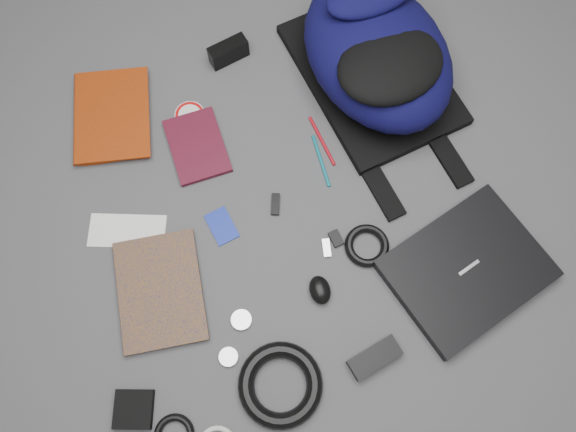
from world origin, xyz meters
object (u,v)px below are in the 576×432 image
object	(u,v)px
backpack	(377,53)
compact_camera	(228,52)
laptop	(467,269)
textbook_red	(74,119)
mouse	(320,290)
power_brick	(375,358)
comic_book	(118,299)
pouch	(134,409)
dvd_case	(197,146)

from	to	relation	value
backpack	compact_camera	xyz separation A→B (m)	(-0.36, 0.19, -0.08)
laptop	compact_camera	xyz separation A→B (m)	(-0.37, 0.78, 0.01)
textbook_red	mouse	distance (m)	0.81
power_brick	laptop	bearing A→B (deg)	11.53
textbook_red	comic_book	bearing A→B (deg)	-77.48
comic_book	pouch	xyz separation A→B (m)	(-0.03, -0.26, 0.00)
backpack	dvd_case	xyz separation A→B (m)	(-0.52, -0.05, -0.11)
pouch	textbook_red	bearing A→B (deg)	87.76
backpack	comic_book	size ratio (longest dim) A/B	1.95
backpack	mouse	xyz separation A→B (m)	(-0.35, -0.52, -0.10)
comic_book	backpack	bearing A→B (deg)	33.03
comic_book	mouse	xyz separation A→B (m)	(0.47, -0.14, 0.01)
compact_camera	comic_book	bearing A→B (deg)	-139.87
textbook_red	mouse	xyz separation A→B (m)	(0.47, -0.66, 0.00)
dvd_case	pouch	xyz separation A→B (m)	(-0.32, -0.59, 0.00)
textbook_red	compact_camera	distance (m)	0.46
mouse	pouch	bearing A→B (deg)	-161.80
comic_book	pouch	distance (m)	0.26
comic_book	compact_camera	size ratio (longest dim) A/B	2.54
dvd_case	mouse	bearing A→B (deg)	-69.33
mouse	pouch	distance (m)	0.51
textbook_red	backpack	bearing A→B (deg)	3.65
backpack	dvd_case	distance (m)	0.54
mouse	laptop	bearing A→B (deg)	-6.15
textbook_red	power_brick	distance (m)	1.00
comic_book	mouse	size ratio (longest dim) A/B	3.91
laptop	textbook_red	xyz separation A→B (m)	(-0.83, 0.73, -0.00)
compact_camera	pouch	world-z (taller)	compact_camera
mouse	power_brick	bearing A→B (deg)	-66.17
backpack	compact_camera	world-z (taller)	backpack
comic_book	laptop	bearing A→B (deg)	-6.33
dvd_case	mouse	world-z (taller)	mouse
laptop	dvd_case	distance (m)	0.76
pouch	comic_book	bearing A→B (deg)	84.04
laptop	pouch	world-z (taller)	laptop
comic_book	power_brick	size ratio (longest dim) A/B	2.25
textbook_red	mouse	bearing A→B (deg)	-41.63
laptop	backpack	bearing A→B (deg)	76.31
power_brick	pouch	distance (m)	0.57
laptop	dvd_case	xyz separation A→B (m)	(-0.54, 0.55, -0.01)
dvd_case	mouse	distance (m)	0.51
textbook_red	compact_camera	bearing A→B (deg)	19.92
compact_camera	mouse	bearing A→B (deg)	-100.09
laptop	comic_book	xyz separation A→B (m)	(-0.83, 0.21, -0.01)
power_brick	pouch	size ratio (longest dim) A/B	1.43
dvd_case	mouse	xyz separation A→B (m)	(0.18, -0.48, 0.01)
mouse	pouch	world-z (taller)	mouse
laptop	mouse	world-z (taller)	mouse
laptop	pouch	bearing A→B (deg)	168.22
laptop	power_brick	world-z (taller)	laptop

